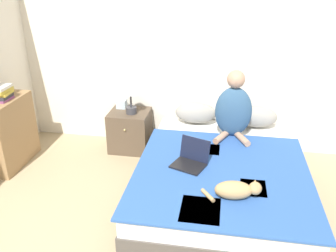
# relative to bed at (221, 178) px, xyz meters

# --- Properties ---
(wall_back) EXTENTS (5.09, 0.05, 2.55)m
(wall_back) POSITION_rel_bed_xyz_m (-0.57, 1.14, 1.08)
(wall_back) COLOR silver
(wall_back) RESTS_ON ground_plane
(bed) EXTENTS (1.67, 2.13, 0.40)m
(bed) POSITION_rel_bed_xyz_m (0.00, 0.00, 0.00)
(bed) COLOR #4C4742
(bed) RESTS_ON ground_plane
(pillow_near) EXTENTS (0.51, 0.25, 0.26)m
(pillow_near) POSITION_rel_bed_xyz_m (-0.36, 0.92, 0.33)
(pillow_near) COLOR gray
(pillow_near) RESTS_ON bed
(pillow_far) EXTENTS (0.51, 0.25, 0.26)m
(pillow_far) POSITION_rel_bed_xyz_m (0.36, 0.92, 0.33)
(pillow_far) COLOR gray
(pillow_far) RESTS_ON bed
(person_sitting) EXTENTS (0.41, 0.40, 0.77)m
(person_sitting) POSITION_rel_bed_xyz_m (0.09, 0.63, 0.53)
(person_sitting) COLOR #33567A
(person_sitting) RESTS_ON bed
(cat_tabby) EXTENTS (0.51, 0.20, 0.17)m
(cat_tabby) POSITION_rel_bed_xyz_m (0.13, -0.60, 0.29)
(cat_tabby) COLOR tan
(cat_tabby) RESTS_ON bed
(laptop_open) EXTENTS (0.39, 0.38, 0.25)m
(laptop_open) POSITION_rel_bed_xyz_m (-0.31, -0.11, 0.26)
(laptop_open) COLOR black
(laptop_open) RESTS_ON bed
(nightstand) EXTENTS (0.50, 0.47, 0.52)m
(nightstand) POSITION_rel_bed_xyz_m (-1.19, 0.84, 0.06)
(nightstand) COLOR brown
(nightstand) RESTS_ON ground_plane
(table_lamp) EXTENTS (0.24, 0.24, 0.43)m
(table_lamp) POSITION_rel_bed_xyz_m (-1.15, 0.80, 0.62)
(table_lamp) COLOR #38383D
(table_lamp) RESTS_ON nightstand
(tissue_box) EXTENTS (0.12, 0.12, 0.14)m
(tissue_box) POSITION_rel_bed_xyz_m (-1.32, 0.96, 0.38)
(tissue_box) COLOR silver
(tissue_box) RESTS_ON nightstand
(bookshelf) EXTENTS (0.25, 0.74, 0.82)m
(bookshelf) POSITION_rel_bed_xyz_m (-2.46, 0.24, 0.21)
(bookshelf) COLOR #99754C
(bookshelf) RESTS_ON ground_plane
(book_stack_top) EXTENTS (0.19, 0.25, 0.17)m
(book_stack_top) POSITION_rel_bed_xyz_m (-2.47, 0.23, 0.71)
(book_stack_top) COLOR #844270
(book_stack_top) RESTS_ON bookshelf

